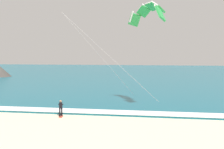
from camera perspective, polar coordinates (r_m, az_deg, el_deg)
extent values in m
cube|color=#146075|center=(87.19, 3.64, 0.29)|extent=(200.00, 120.00, 0.20)
cube|color=white|center=(29.37, -7.05, -7.73)|extent=(200.00, 2.12, 0.04)
ellipsoid|color=#E04C38|center=(28.09, -10.90, -8.75)|extent=(0.80, 1.47, 0.05)
cube|color=black|center=(28.30, -10.73, -8.55)|extent=(0.17, 0.10, 0.04)
cube|color=black|center=(27.86, -11.07, -8.77)|extent=(0.17, 0.10, 0.04)
cylinder|color=black|center=(28.01, -11.12, -7.96)|extent=(0.14, 0.14, 0.84)
cylinder|color=black|center=(28.00, -10.70, -7.96)|extent=(0.14, 0.14, 0.84)
cube|color=black|center=(27.86, -10.93, -6.52)|extent=(0.38, 0.28, 0.60)
sphere|color=#9E704C|center=(27.78, -10.94, -5.62)|extent=(0.22, 0.22, 0.22)
cylinder|color=black|center=(28.02, -11.28, -6.35)|extent=(0.22, 0.51, 0.22)
cylinder|color=black|center=(27.99, -10.54, -6.35)|extent=(0.22, 0.51, 0.22)
cylinder|color=black|center=(28.22, -10.87, -6.27)|extent=(0.54, 0.18, 0.04)
cube|color=#3F3F42|center=(28.02, -10.91, -6.91)|extent=(0.14, 0.11, 0.10)
cube|color=green|center=(29.09, 10.30, 12.71)|extent=(1.23, 1.81, 1.72)
cube|color=white|center=(28.90, 9.56, 13.47)|extent=(0.66, 0.90, 1.31)
cube|color=green|center=(30.56, 9.91, 14.04)|extent=(1.58, 1.97, 1.43)
cube|color=white|center=(30.38, 9.20, 14.77)|extent=(0.90, 1.21, 0.86)
cube|color=green|center=(32.04, 8.60, 14.20)|extent=(1.79, 1.90, 0.83)
cube|color=white|center=(31.87, 7.92, 14.90)|extent=(0.98, 1.35, 0.22)
cube|color=green|center=(33.21, 6.78, 13.30)|extent=(1.82, 1.57, 1.43)
cube|color=white|center=(33.05, 6.10, 13.96)|extent=(0.89, 1.21, 0.86)
cube|color=green|center=(33.87, 4.83, 11.58)|extent=(1.66, 1.02, 1.72)
cube|color=white|center=(33.70, 4.16, 12.21)|extent=(0.65, 0.84, 1.31)
cylinder|color=#B2B2B7|center=(27.77, -0.02, 3.43)|extent=(9.89, 2.71, 9.43)
cylinder|color=#B2B2B7|center=(30.37, -2.17, 3.51)|extent=(6.84, 7.46, 9.43)
cone|color=#47423D|center=(78.70, -22.86, 0.55)|extent=(6.39, 6.39, 3.07)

